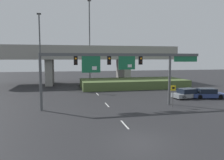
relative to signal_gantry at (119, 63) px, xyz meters
name	(u,v)px	position (x,y,z in m)	size (l,w,h in m)	color
ground_plane	(139,141)	(-1.15, -10.27, -4.96)	(160.00, 160.00, 0.00)	#262628
lane_markings	(102,99)	(-1.15, 5.30, -4.96)	(0.14, 42.03, 0.01)	silver
signal_gantry	(119,63)	(0.00, 0.00, 0.00)	(18.30, 0.44, 6.05)	#515456
speed_limit_sign	(173,93)	(5.93, -1.32, -3.32)	(0.60, 0.11, 2.52)	#4C4C4C
highway_light_pole_near	(90,41)	(-1.03, 20.73, 3.91)	(0.70, 0.36, 16.98)	#515456
highway_light_pole_far	(40,49)	(-10.25, 17.26, 2.09)	(0.70, 0.36, 13.35)	#515456
overpass_bridge	(88,57)	(-1.15, 23.84, 0.72)	(37.53, 9.33, 7.99)	gray
grass_embankment	(133,83)	(6.66, 16.04, -4.22)	(19.55, 8.66, 1.50)	#4C6033
parked_sedan_near_right	(188,94)	(10.56, 3.24, -4.33)	(4.53, 2.39, 1.36)	gray
parked_sedan_mid_right	(207,94)	(13.17, 2.64, -4.33)	(4.73, 2.64, 1.36)	navy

